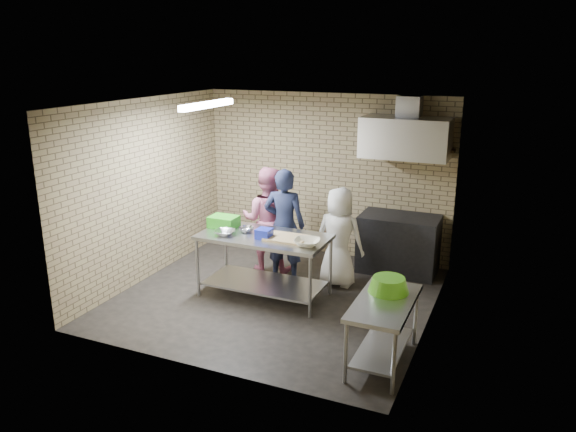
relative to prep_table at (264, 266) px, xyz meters
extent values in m
plane|color=black|center=(0.18, 0.00, -0.45)|extent=(4.20, 4.20, 0.00)
plane|color=black|center=(0.18, 0.00, 2.25)|extent=(4.20, 4.20, 0.00)
cube|color=#947F5C|center=(0.18, 2.00, 0.90)|extent=(4.20, 0.06, 2.70)
cube|color=#947F5C|center=(0.18, -2.00, 0.90)|extent=(4.20, 0.06, 2.70)
cube|color=#947F5C|center=(-1.92, 0.00, 0.90)|extent=(0.06, 4.00, 2.70)
cube|color=#947F5C|center=(2.28, 0.00, 0.90)|extent=(0.06, 4.00, 2.70)
cube|color=#B1B4B8|center=(0.00, 0.00, 0.00)|extent=(1.79, 0.89, 0.89)
cube|color=silver|center=(1.98, -1.10, -0.07)|extent=(0.60, 1.20, 0.75)
cube|color=black|center=(1.53, 1.65, 0.00)|extent=(1.20, 0.70, 0.90)
cube|color=silver|center=(1.53, 1.70, 1.65)|extent=(1.30, 0.60, 0.60)
cube|color=#A5A8AD|center=(1.53, 1.85, 2.10)|extent=(0.35, 0.30, 0.30)
cube|color=#3F2B19|center=(1.83, 1.89, 1.47)|extent=(0.80, 0.20, 0.04)
cube|color=white|center=(-0.82, 0.00, 2.19)|extent=(0.10, 1.25, 0.08)
cube|color=green|center=(-0.70, 0.12, 0.53)|extent=(0.40, 0.30, 0.16)
cube|color=#192AC2|center=(0.05, -0.10, 0.51)|extent=(0.20, 0.20, 0.13)
cube|color=tan|center=(0.35, -0.02, 0.46)|extent=(0.55, 0.42, 0.03)
imported|color=#B4B6BB|center=(-0.50, -0.20, 0.48)|extent=(0.33, 0.33, 0.07)
imported|color=#B9BAC0|center=(-0.30, 0.05, 0.48)|extent=(0.25, 0.25, 0.07)
imported|color=beige|center=(0.70, -0.15, 0.49)|extent=(0.40, 0.40, 0.08)
cylinder|color=#B22619|center=(1.58, 1.89, 1.58)|extent=(0.07, 0.07, 0.18)
cylinder|color=green|center=(1.98, 1.89, 1.57)|extent=(0.06, 0.06, 0.15)
imported|color=#151936|center=(0.02, 0.66, 0.41)|extent=(0.68, 0.50, 1.71)
imported|color=#CD6C8F|center=(-0.37, 0.88, 0.38)|extent=(0.92, 0.79, 1.66)
imported|color=white|center=(0.84, 0.78, 0.29)|extent=(0.75, 0.51, 1.48)
camera|label=1|loc=(3.21, -6.58, 2.90)|focal=34.91mm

